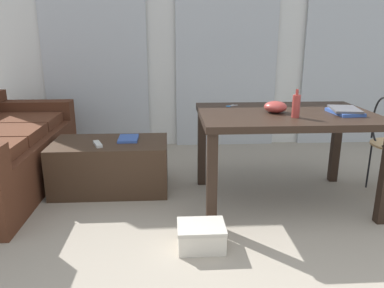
{
  "coord_description": "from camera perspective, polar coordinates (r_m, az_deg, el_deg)",
  "views": [
    {
      "loc": [
        -0.68,
        -1.33,
        1.31
      ],
      "look_at": [
        -0.49,
        1.75,
        0.41
      ],
      "focal_mm": 34.66,
      "sensor_mm": 36.0,
      "label": 1
    }
  ],
  "objects": [
    {
      "name": "bottle_near",
      "position": [
        2.76,
        15.72,
        5.67
      ],
      "size": [
        0.06,
        0.06,
        0.2
      ],
      "color": "#99332D",
      "rests_on": "craft_table"
    },
    {
      "name": "magazine",
      "position": [
        3.3,
        -9.77,
        0.83
      ],
      "size": [
        0.17,
        0.24,
        0.02
      ],
      "primitive_type": "cube",
      "rotation": [
        0.0,
        0.0,
        0.01
      ],
      "color": "#33519E",
      "rests_on": "coffee_table"
    },
    {
      "name": "scissors",
      "position": [
        3.14,
        5.92,
        5.87
      ],
      "size": [
        0.11,
        0.11,
        0.0
      ],
      "color": "#9EA0A5",
      "rests_on": "craft_table"
    },
    {
      "name": "book_stack",
      "position": [
        3.04,
        22.46,
        4.74
      ],
      "size": [
        0.24,
        0.32,
        0.04
      ],
      "color": "#33519E",
      "rests_on": "craft_table"
    },
    {
      "name": "curtains",
      "position": [
        4.51,
        5.34,
        13.33
      ],
      "size": [
        4.27,
        0.03,
        2.16
      ],
      "color": "#B2B7BC",
      "rests_on": "ground"
    },
    {
      "name": "ground_plane",
      "position": [
        2.93,
        10.47,
        -10.54
      ],
      "size": [
        7.71,
        7.71,
        0.0
      ],
      "primitive_type": "plane",
      "color": "gray"
    },
    {
      "name": "tv_remote_primary",
      "position": [
        3.18,
        -14.31,
        -0.01
      ],
      "size": [
        0.11,
        0.18,
        0.02
      ],
      "primitive_type": "cube",
      "rotation": [
        0.0,
        0.0,
        0.37
      ],
      "color": "#B7B7B2",
      "rests_on": "coffee_table"
    },
    {
      "name": "bowl",
      "position": [
        2.91,
        12.72,
        5.6
      ],
      "size": [
        0.17,
        0.17,
        0.09
      ],
      "primitive_type": "ellipsoid",
      "color": "#9E3833",
      "rests_on": "craft_table"
    },
    {
      "name": "shoebox",
      "position": [
        2.44,
        1.42,
        -13.95
      ],
      "size": [
        0.3,
        0.24,
        0.16
      ],
      "color": "beige",
      "rests_on": "ground"
    },
    {
      "name": "wall_back",
      "position": [
        4.59,
        5.25,
        15.9
      ],
      "size": [
        6.01,
        0.1,
        2.57
      ],
      "primitive_type": "cube",
      "color": "silver",
      "rests_on": "ground"
    },
    {
      "name": "coffee_table",
      "position": [
        3.33,
        -12.35,
        -3.25
      ],
      "size": [
        0.98,
        0.56,
        0.43
      ],
      "color": "#382619",
      "rests_on": "ground"
    },
    {
      "name": "craft_table",
      "position": [
        2.98,
        14.18,
        3.03
      ],
      "size": [
        1.33,
        0.92,
        0.74
      ],
      "color": "black",
      "rests_on": "ground"
    }
  ]
}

